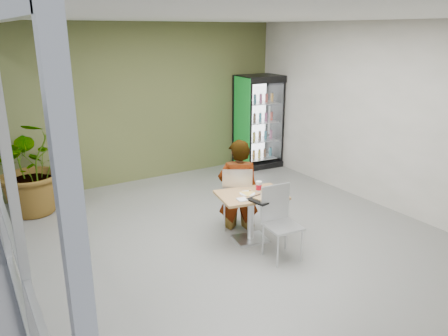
{
  "coord_description": "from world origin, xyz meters",
  "views": [
    {
      "loc": [
        -3.26,
        -4.91,
        3.04
      ],
      "look_at": [
        0.09,
        0.58,
        1.0
      ],
      "focal_mm": 35.0,
      "sensor_mm": 36.0,
      "label": 1
    }
  ],
  "objects_px": {
    "chair_far": "(237,193)",
    "seated_woman": "(238,193)",
    "cafeteria_tray": "(265,199)",
    "beverage_fridge": "(259,122)",
    "potted_plant": "(33,166)",
    "soda_cup": "(259,187)",
    "chair_near": "(279,216)",
    "dining_table": "(251,207)"
  },
  "relations": [
    {
      "from": "chair_near",
      "to": "beverage_fridge",
      "type": "relative_size",
      "value": 0.49
    },
    {
      "from": "cafeteria_tray",
      "to": "potted_plant",
      "type": "bearing_deg",
      "value": 129.46
    },
    {
      "from": "dining_table",
      "to": "chair_far",
      "type": "height_order",
      "value": "chair_far"
    },
    {
      "from": "cafeteria_tray",
      "to": "soda_cup",
      "type": "bearing_deg",
      "value": 70.49
    },
    {
      "from": "chair_near",
      "to": "cafeteria_tray",
      "type": "relative_size",
      "value": 2.3
    },
    {
      "from": "dining_table",
      "to": "beverage_fridge",
      "type": "relative_size",
      "value": 0.51
    },
    {
      "from": "dining_table",
      "to": "beverage_fridge",
      "type": "height_order",
      "value": "beverage_fridge"
    },
    {
      "from": "chair_far",
      "to": "seated_woman",
      "type": "height_order",
      "value": "seated_woman"
    },
    {
      "from": "chair_near",
      "to": "beverage_fridge",
      "type": "xyz_separation_m",
      "value": [
        2.26,
        3.63,
        0.45
      ]
    },
    {
      "from": "soda_cup",
      "to": "beverage_fridge",
      "type": "xyz_separation_m",
      "value": [
        2.19,
        3.05,
        0.21
      ]
    },
    {
      "from": "chair_near",
      "to": "soda_cup",
      "type": "relative_size",
      "value": 6.37
    },
    {
      "from": "chair_far",
      "to": "chair_near",
      "type": "xyz_separation_m",
      "value": [
        0.04,
        -1.0,
        -0.01
      ]
    },
    {
      "from": "cafeteria_tray",
      "to": "beverage_fridge",
      "type": "xyz_separation_m",
      "value": [
        2.3,
        3.36,
        0.28
      ]
    },
    {
      "from": "dining_table",
      "to": "cafeteria_tray",
      "type": "relative_size",
      "value": 2.43
    },
    {
      "from": "chair_near",
      "to": "chair_far",
      "type": "bearing_deg",
      "value": 97.75
    },
    {
      "from": "dining_table",
      "to": "beverage_fridge",
      "type": "distance_m",
      "value": 3.89
    },
    {
      "from": "dining_table",
      "to": "potted_plant",
      "type": "bearing_deg",
      "value": 131.76
    },
    {
      "from": "seated_woman",
      "to": "chair_far",
      "type": "bearing_deg",
      "value": 68.71
    },
    {
      "from": "chair_far",
      "to": "beverage_fridge",
      "type": "relative_size",
      "value": 0.49
    },
    {
      "from": "chair_near",
      "to": "beverage_fridge",
      "type": "bearing_deg",
      "value": 63.69
    },
    {
      "from": "dining_table",
      "to": "seated_woman",
      "type": "relative_size",
      "value": 0.61
    },
    {
      "from": "dining_table",
      "to": "seated_woman",
      "type": "distance_m",
      "value": 0.5
    },
    {
      "from": "dining_table",
      "to": "chair_far",
      "type": "bearing_deg",
      "value": 84.97
    },
    {
      "from": "soda_cup",
      "to": "cafeteria_tray",
      "type": "relative_size",
      "value": 0.36
    },
    {
      "from": "potted_plant",
      "to": "chair_far",
      "type": "bearing_deg",
      "value": -42.97
    },
    {
      "from": "chair_far",
      "to": "beverage_fridge",
      "type": "xyz_separation_m",
      "value": [
        2.3,
        2.63,
        0.44
      ]
    },
    {
      "from": "seated_woman",
      "to": "cafeteria_tray",
      "type": "xyz_separation_m",
      "value": [
        -0.06,
        -0.77,
        0.19
      ]
    },
    {
      "from": "chair_far",
      "to": "seated_woman",
      "type": "xyz_separation_m",
      "value": [
        0.05,
        0.04,
        -0.03
      ]
    },
    {
      "from": "cafeteria_tray",
      "to": "chair_near",
      "type": "bearing_deg",
      "value": -82.24
    },
    {
      "from": "seated_woman",
      "to": "dining_table",
      "type": "bearing_deg",
      "value": 109.55
    },
    {
      "from": "chair_near",
      "to": "potted_plant",
      "type": "bearing_deg",
      "value": 133.16
    },
    {
      "from": "chair_near",
      "to": "soda_cup",
      "type": "height_order",
      "value": "chair_near"
    },
    {
      "from": "dining_table",
      "to": "potted_plant",
      "type": "xyz_separation_m",
      "value": [
        -2.54,
        2.84,
        0.29
      ]
    },
    {
      "from": "chair_far",
      "to": "beverage_fridge",
      "type": "height_order",
      "value": "beverage_fridge"
    },
    {
      "from": "seated_woman",
      "to": "beverage_fridge",
      "type": "bearing_deg",
      "value": -100.51
    },
    {
      "from": "cafeteria_tray",
      "to": "potted_plant",
      "type": "relative_size",
      "value": 0.27
    },
    {
      "from": "chair_far",
      "to": "chair_near",
      "type": "height_order",
      "value": "chair_far"
    },
    {
      "from": "chair_far",
      "to": "potted_plant",
      "type": "bearing_deg",
      "value": -12.48
    },
    {
      "from": "soda_cup",
      "to": "potted_plant",
      "type": "relative_size",
      "value": 0.1
    },
    {
      "from": "seated_woman",
      "to": "beverage_fridge",
      "type": "height_order",
      "value": "beverage_fridge"
    },
    {
      "from": "chair_far",
      "to": "dining_table",
      "type": "bearing_deg",
      "value": 115.45
    },
    {
      "from": "soda_cup",
      "to": "chair_near",
      "type": "bearing_deg",
      "value": -97.07
    }
  ]
}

